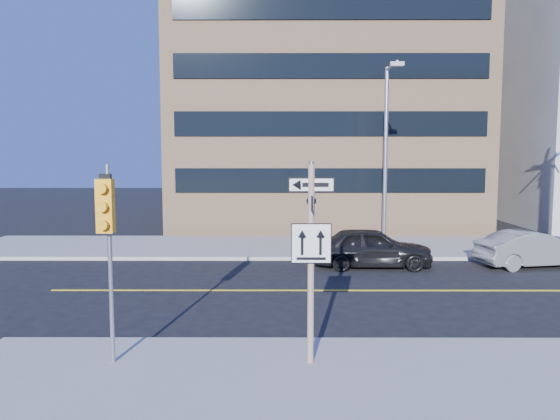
{
  "coord_description": "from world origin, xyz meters",
  "views": [
    {
      "loc": [
        -0.58,
        -13.19,
        4.32
      ],
      "look_at": [
        -0.64,
        4.0,
        2.6
      ],
      "focal_mm": 35.0,
      "sensor_mm": 36.0,
      "label": 1
    }
  ],
  "objects_px": {
    "parked_car_a": "(372,247)",
    "parked_car_b": "(533,249)",
    "streetlight_a": "(387,146)",
    "traffic_signal": "(106,222)",
    "sign_pole": "(311,251)"
  },
  "relations": [
    {
      "from": "parked_car_a",
      "to": "parked_car_b",
      "type": "height_order",
      "value": "parked_car_a"
    },
    {
      "from": "parked_car_a",
      "to": "parked_car_b",
      "type": "distance_m",
      "value": 6.28
    },
    {
      "from": "parked_car_a",
      "to": "streetlight_a",
      "type": "height_order",
      "value": "streetlight_a"
    },
    {
      "from": "traffic_signal",
      "to": "parked_car_a",
      "type": "height_order",
      "value": "traffic_signal"
    },
    {
      "from": "sign_pole",
      "to": "traffic_signal",
      "type": "xyz_separation_m",
      "value": [
        -4.0,
        -0.15,
        0.59
      ]
    },
    {
      "from": "streetlight_a",
      "to": "traffic_signal",
      "type": "bearing_deg",
      "value": -120.8
    },
    {
      "from": "traffic_signal",
      "to": "parked_car_b",
      "type": "relative_size",
      "value": 0.93
    },
    {
      "from": "traffic_signal",
      "to": "parked_car_a",
      "type": "bearing_deg",
      "value": 56.21
    },
    {
      "from": "parked_car_a",
      "to": "streetlight_a",
      "type": "xyz_separation_m",
      "value": [
        1.1,
        3.11,
        3.97
      ]
    },
    {
      "from": "sign_pole",
      "to": "traffic_signal",
      "type": "distance_m",
      "value": 4.05
    },
    {
      "from": "parked_car_b",
      "to": "streetlight_a",
      "type": "distance_m",
      "value": 7.23
    },
    {
      "from": "streetlight_a",
      "to": "sign_pole",
      "type": "bearing_deg",
      "value": -106.77
    },
    {
      "from": "traffic_signal",
      "to": "parked_car_b",
      "type": "xyz_separation_m",
      "value": [
        13.17,
        10.39,
        -2.32
      ]
    },
    {
      "from": "traffic_signal",
      "to": "streetlight_a",
      "type": "distance_m",
      "value": 15.72
    },
    {
      "from": "traffic_signal",
      "to": "streetlight_a",
      "type": "bearing_deg",
      "value": 59.2
    }
  ]
}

